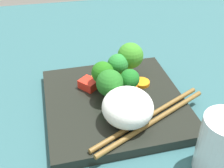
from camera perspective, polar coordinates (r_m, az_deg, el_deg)
ground_plane at (r=50.09cm, az=0.55°, el=-5.40°), size 110.00×110.00×2.00cm
square_plate at (r=48.89cm, az=0.56°, el=-3.76°), size 23.98×23.98×1.70cm
rice_mound at (r=42.43cm, az=3.19°, el=-4.72°), size 9.06×9.21×5.50cm
broccoli_floret_0 at (r=50.78cm, az=1.22°, el=3.87°), size 3.83×3.83×5.53cm
broccoli_floret_1 at (r=48.46cm, az=-1.90°, el=2.15°), size 3.91×3.91×5.67cm
broccoli_floret_2 at (r=47.53cm, az=3.59°, el=0.79°), size 3.34×3.34×5.09cm
broccoli_floret_3 at (r=52.12cm, az=3.74°, el=5.64°), size 4.80×4.80×6.76cm
broccoli_floret_4 at (r=46.17cm, az=-0.45°, el=0.07°), size 4.55×4.55×5.74cm
carrot_slice_0 at (r=51.85cm, az=6.02°, el=0.25°), size 4.07×4.07×0.63cm
carrot_slice_1 at (r=52.62cm, az=-3.54°, el=0.97°), size 2.07×2.07×0.60cm
carrot_slice_2 at (r=50.37cm, az=0.74°, el=-0.82°), size 3.43×3.43×0.50cm
carrot_slice_3 at (r=50.80cm, az=3.66°, el=-0.53°), size 3.75×3.75×0.51cm
carrot_slice_4 at (r=54.47cm, az=0.05°, el=2.49°), size 3.96×3.96×0.77cm
pepper_chunk_1 at (r=51.70cm, az=-1.13°, el=0.97°), size 3.48×2.91×1.56cm
pepper_chunk_3 at (r=50.62cm, az=-4.74°, el=0.02°), size 3.96×4.00×1.59cm
chopstick_pair at (r=44.36cm, az=7.91°, el=-7.00°), size 20.92×11.91×0.76cm
drinking_glass at (r=39.53cm, az=21.19°, el=-11.57°), size 6.01×6.01×8.83cm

